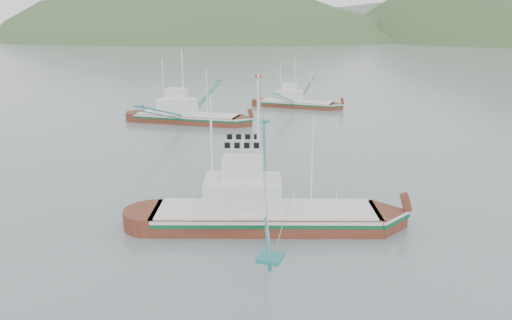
% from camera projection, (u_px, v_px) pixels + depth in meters
% --- Properties ---
extents(ground, '(1200.00, 1200.00, 0.00)m').
position_uv_depth(ground, '(231.00, 222.00, 37.31)').
color(ground, slate).
rests_on(ground, ground).
extents(main_boat, '(16.84, 28.69, 11.95)m').
position_uv_depth(main_boat, '(263.00, 196.00, 35.79)').
color(main_boat, '#592312').
rests_on(main_boat, ground).
extents(bg_boat_left, '(15.82, 28.36, 11.47)m').
position_uv_depth(bg_boat_left, '(186.00, 112.00, 73.30)').
color(bg_boat_left, '#592312').
rests_on(bg_boat_left, ground).
extents(bg_boat_far, '(12.99, 23.37, 9.45)m').
position_uv_depth(bg_boat_far, '(295.00, 100.00, 86.51)').
color(bg_boat_far, '#592312').
rests_on(bg_boat_far, ground).
extents(headland_left, '(448.00, 308.00, 210.00)m').
position_uv_depth(headland_left, '(187.00, 39.00, 421.16)').
color(headland_left, '#39562C').
rests_on(headland_left, ground).
extents(ridge_distant, '(960.00, 400.00, 240.00)m').
position_uv_depth(ridge_distant, '(444.00, 35.00, 539.66)').
color(ridge_distant, slate).
rests_on(ridge_distant, ground).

